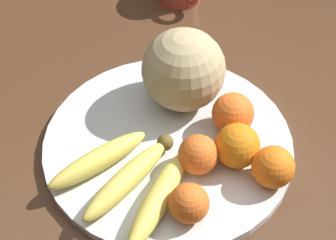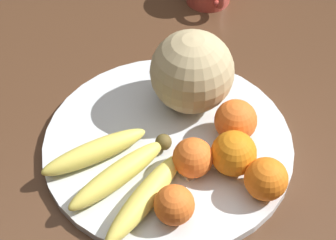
# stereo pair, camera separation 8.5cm
# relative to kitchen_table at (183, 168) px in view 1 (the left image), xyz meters

# --- Properties ---
(kitchen_table) EXTENTS (1.65, 1.19, 0.78)m
(kitchen_table) POSITION_rel_kitchen_table_xyz_m (0.00, 0.00, 0.00)
(kitchen_table) COLOR #4C301E
(kitchen_table) RESTS_ON ground_plane
(fruit_bowl) EXTENTS (0.40, 0.40, 0.02)m
(fruit_bowl) POSITION_rel_kitchen_table_xyz_m (0.03, 0.01, 0.09)
(fruit_bowl) COLOR silver
(fruit_bowl) RESTS_ON kitchen_table
(melon) EXTENTS (0.14, 0.14, 0.14)m
(melon) POSITION_rel_kitchen_table_xyz_m (-0.03, -0.07, 0.16)
(melon) COLOR tan
(melon) RESTS_ON fruit_bowl
(banana_bunch) EXTENTS (0.22, 0.21, 0.04)m
(banana_bunch) POSITION_rel_kitchen_table_xyz_m (0.12, 0.07, 0.11)
(banana_bunch) COLOR brown
(banana_bunch) RESTS_ON fruit_bowl
(orange_front_left) EXTENTS (0.06, 0.06, 0.06)m
(orange_front_left) POSITION_rel_kitchen_table_xyz_m (0.01, 0.07, 0.13)
(orange_front_left) COLOR orange
(orange_front_left) RESTS_ON fruit_bowl
(orange_front_right) EXTENTS (0.07, 0.07, 0.07)m
(orange_front_right) POSITION_rel_kitchen_table_xyz_m (-0.07, 0.02, 0.13)
(orange_front_right) COLOR orange
(orange_front_right) RESTS_ON fruit_bowl
(orange_mid_center) EXTENTS (0.06, 0.06, 0.06)m
(orange_mid_center) POSITION_rel_kitchen_table_xyz_m (0.06, 0.15, 0.12)
(orange_mid_center) COLOR orange
(orange_mid_center) RESTS_ON fruit_bowl
(orange_back_left) EXTENTS (0.07, 0.07, 0.07)m
(orange_back_left) POSITION_rel_kitchen_table_xyz_m (-0.05, 0.09, 0.13)
(orange_back_left) COLOR orange
(orange_back_left) RESTS_ON fruit_bowl
(orange_back_right) EXTENTS (0.06, 0.06, 0.06)m
(orange_back_right) POSITION_rel_kitchen_table_xyz_m (-0.08, 0.14, 0.13)
(orange_back_right) COLOR orange
(orange_back_right) RESTS_ON fruit_bowl
(produce_tag) EXTENTS (0.10, 0.06, 0.00)m
(produce_tag) POSITION_rel_kitchen_table_xyz_m (-0.01, 0.06, 0.10)
(produce_tag) COLOR white
(produce_tag) RESTS_ON fruit_bowl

